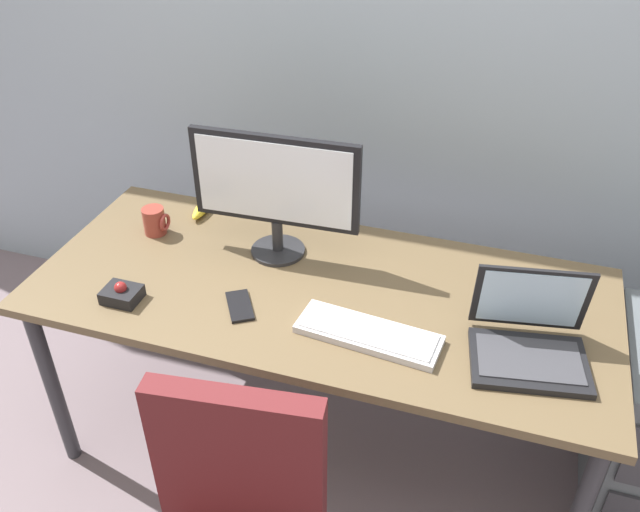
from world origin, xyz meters
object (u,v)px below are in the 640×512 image
Objects in this scene: laptop at (530,338)px; trackball_mouse at (122,294)px; cell_phone at (240,306)px; banana at (204,206)px; keyboard at (368,333)px; monitor_main at (275,188)px; coffee_mug at (155,221)px.

laptop reaches higher than trackball_mouse.
banana reaches higher than cell_phone.
laptop is 1.84× the size of banana.
keyboard is 0.89m from banana.
monitor_main reaches higher than keyboard.
monitor_main is 2.87× the size of banana.
coffee_mug is (-0.44, -0.02, -0.20)m from monitor_main.
keyboard is 0.40m from cell_phone.
trackball_mouse is (-0.36, -0.38, -0.22)m from monitor_main.
monitor_main is 1.29× the size of keyboard.
laptop is 2.47× the size of cell_phone.
coffee_mug is (-1.27, 0.23, -0.01)m from laptop.
trackball_mouse is 0.77× the size of cell_phone.
keyboard is 4.37× the size of coffee_mug.
cell_phone is (0.44, -0.29, -0.04)m from coffee_mug.
monitor_main is 5.66× the size of coffee_mug.
laptop is 3.63× the size of coffee_mug.
banana is (0.01, 0.55, -0.00)m from trackball_mouse.
laptop reaches higher than keyboard.
trackball_mouse is 1.14× the size of coffee_mug.
trackball_mouse is 0.36m from cell_phone.
trackball_mouse is 0.58× the size of banana.
laptop is at bearing -16.72° from monitor_main.
cell_phone is at bearing 178.41° from keyboard.
cell_phone is at bearing -91.04° from monitor_main.
coffee_mug reaches higher than trackball_mouse.
keyboard is 2.97× the size of cell_phone.
coffee_mug is 0.51× the size of banana.
keyboard reaches higher than cell_phone.
laptop is 3.19× the size of trackball_mouse.
trackball_mouse is 0.55m from banana.
keyboard is 2.22× the size of banana.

